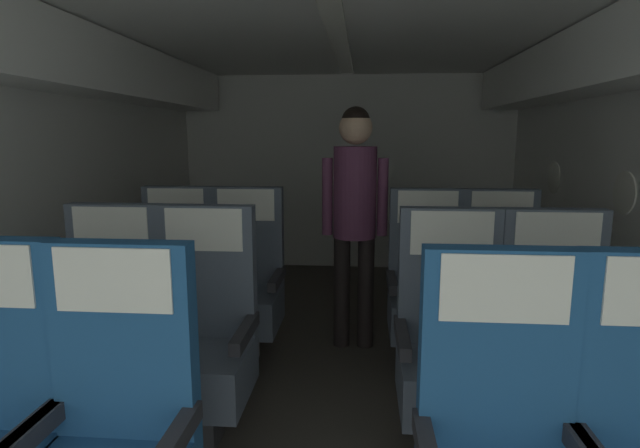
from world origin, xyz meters
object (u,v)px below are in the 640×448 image
(seat_b_left_window, at_px, (109,339))
(seat_b_right_aisle, at_px, (556,355))
(seat_c_left_aisle, at_px, (245,288))
(seat_c_right_window, at_px, (426,293))
(seat_b_right_window, at_px, (450,351))
(seat_b_left_aisle, at_px, (202,343))
(seat_c_left_window, at_px, (175,286))
(flight_attendant, at_px, (355,203))
(seat_c_right_aisle, at_px, (501,295))

(seat_b_left_window, relative_size, seat_b_right_aisle, 1.00)
(seat_c_left_aisle, height_order, seat_c_right_window, same)
(seat_b_left_window, height_order, seat_c_left_aisle, same)
(seat_b_right_aisle, bearing_deg, seat_b_right_window, -179.56)
(seat_b_left_aisle, relative_size, seat_b_right_window, 1.00)
(seat_c_left_window, distance_m, flight_attendant, 1.28)
(seat_b_left_aisle, xyz_separation_m, seat_b_right_aisle, (1.59, 0.01, 0.00))
(seat_b_right_aisle, distance_m, seat_c_right_window, 0.96)
(seat_c_left_aisle, bearing_deg, seat_c_right_aisle, 0.02)
(seat_c_left_aisle, bearing_deg, seat_c_left_window, -179.87)
(seat_c_left_aisle, relative_size, seat_c_right_aisle, 1.00)
(seat_c_right_aisle, xyz_separation_m, flight_attendant, (-0.89, 0.25, 0.52))
(seat_b_left_window, bearing_deg, flight_attendant, 44.17)
(seat_b_right_aisle, bearing_deg, seat_c_left_aisle, 151.93)
(seat_c_right_aisle, bearing_deg, seat_c_left_aisle, -179.98)
(seat_b_right_aisle, bearing_deg, seat_b_left_aisle, -179.53)
(seat_b_left_aisle, height_order, seat_c_right_window, same)
(seat_b_right_aisle, height_order, seat_b_right_window, same)
(seat_c_left_window, relative_size, seat_c_right_window, 1.00)
(seat_c_left_aisle, xyz_separation_m, seat_c_right_window, (1.14, -0.00, 0.00))
(seat_c_right_window, bearing_deg, seat_c_left_aisle, 179.90)
(seat_b_left_window, height_order, seat_c_right_window, same)
(seat_c_left_window, height_order, seat_c_right_window, same)
(seat_b_left_window, distance_m, seat_c_left_aisle, 0.97)
(seat_c_right_aisle, relative_size, flight_attendant, 0.68)
(seat_c_left_aisle, distance_m, seat_c_right_aisle, 1.58)
(seat_b_right_aisle, height_order, seat_c_right_window, same)
(seat_b_right_aisle, relative_size, seat_c_right_aisle, 1.00)
(seat_c_left_window, height_order, seat_c_left_aisle, same)
(seat_c_left_aisle, bearing_deg, seat_c_right_window, -0.10)
(seat_c_left_window, bearing_deg, seat_c_right_aisle, 0.05)
(seat_c_right_window, height_order, flight_attendant, flight_attendant)
(seat_c_right_window, bearing_deg, seat_b_right_window, -90.00)
(seat_b_right_window, height_order, seat_c_right_aisle, same)
(seat_c_right_window, bearing_deg, seat_b_left_window, -151.81)
(seat_b_right_aisle, distance_m, seat_c_left_window, 2.22)
(seat_c_right_window, bearing_deg, flight_attendant, 150.52)
(flight_attendant, bearing_deg, seat_b_right_aisle, 111.41)
(seat_c_left_window, xyz_separation_m, seat_c_right_window, (1.59, -0.00, 0.00))
(seat_b_left_aisle, relative_size, flight_attendant, 0.68)
(seat_b_left_window, relative_size, flight_attendant, 0.68)
(seat_b_right_window, relative_size, seat_c_right_aisle, 1.00)
(seat_c_right_aisle, bearing_deg, seat_b_left_aisle, -151.29)
(seat_b_left_window, bearing_deg, seat_c_left_window, 90.25)
(seat_c_left_aisle, distance_m, flight_attendant, 0.90)
(seat_b_right_window, distance_m, seat_c_right_window, 0.85)
(seat_b_right_aisle, height_order, flight_attendant, flight_attendant)
(seat_c_right_window, bearing_deg, seat_c_left_window, 179.97)
(seat_b_left_aisle, bearing_deg, seat_c_right_window, 37.24)
(seat_b_left_aisle, xyz_separation_m, seat_c_right_window, (1.13, 0.86, 0.00))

